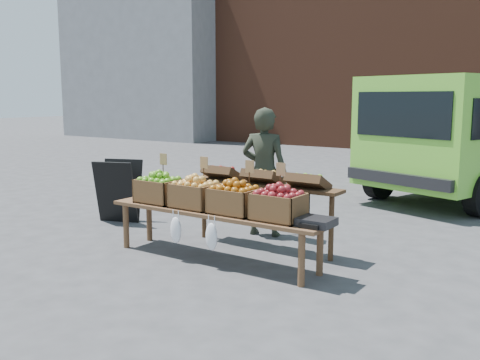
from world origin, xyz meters
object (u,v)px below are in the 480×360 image
Objects in this scene: vendor at (264,172)px; crate_russet_pears at (195,196)px; crate_green_apples at (279,207)px; chalkboard_sign at (119,191)px; crate_red_apples at (235,201)px; delivery_van at (476,138)px; back_table at (263,206)px; display_bench at (215,236)px; weighing_scale at (316,222)px; crate_golden_apples at (159,191)px.

crate_russet_pears is at bearing 70.82° from vendor.
crate_russet_pears is 1.10m from crate_green_apples.
crate_green_apples is (3.13, -0.71, 0.25)m from chalkboard_sign.
delivery_van is at bearing 77.31° from crate_red_apples.
back_table is 0.87m from crate_russet_pears.
crate_red_apples is (0.28, 0.00, 0.42)m from display_bench.
crate_red_apples is at bearing -36.03° from chalkboard_sign.
chalkboard_sign is at bearing -109.59° from delivery_van.
crate_russet_pears is (-0.46, -0.72, 0.19)m from back_table.
delivery_van is 5.80m from weighing_scale.
delivery_van is 2.84× the size of vendor.
crate_red_apples and crate_green_apples have the same top height.
crate_golden_apples is 1.10m from crate_red_apples.
vendor is 2.27m from chalkboard_sign.
crate_green_apples is (0.55, 0.00, 0.00)m from crate_red_apples.
crate_golden_apples is (-2.40, -5.77, -0.37)m from delivery_van.
back_table is at bearing -20.44° from chalkboard_sign.
crate_golden_apples is at bearing 180.00° from display_bench.
chalkboard_sign is 2.69m from crate_red_apples.
crate_green_apples is at bearing -33.41° from chalkboard_sign.
delivery_van is 5.83m from crate_green_apples.
back_table reaches higher than crate_green_apples.
chalkboard_sign reaches higher than crate_green_apples.
chalkboard_sign is 3.63m from weighing_scale.
crate_russet_pears is 0.55m from crate_red_apples.
delivery_van reaches higher than crate_red_apples.
chalkboard_sign is at bearing 1.14° from vendor.
vendor is 1.34m from crate_red_apples.
chalkboard_sign reaches higher than crate_golden_apples.
vendor reaches higher than crate_red_apples.
crate_russet_pears is 1.53m from weighing_scale.
vendor is 1.83× the size of chalkboard_sign.
crate_russet_pears is (-0.28, 0.00, 0.42)m from display_bench.
chalkboard_sign is 1.84× the size of crate_red_apples.
chalkboard_sign reaches higher than display_bench.
weighing_scale is (1.25, 0.00, 0.33)m from display_bench.
chalkboard_sign is 2.49m from back_table.
crate_green_apples is (1.10, 0.00, 0.00)m from crate_russet_pears.
crate_russet_pears is at bearing -89.86° from delivery_van.
display_bench is (-0.18, -0.72, -0.24)m from back_table.
delivery_van is at bearing 74.74° from display_bench.
display_bench is 5.40× the size of crate_russet_pears.
delivery_van is at bearing 74.58° from back_table.
crate_golden_apples is 1.00× the size of crate_red_apples.
vendor is 0.80× the size of back_table.
weighing_scale is (2.08, 0.00, -0.10)m from crate_golden_apples.
crate_green_apples is (-0.75, -5.77, -0.37)m from delivery_van.
weighing_scale is (0.97, 0.00, -0.10)m from crate_red_apples.
vendor is 1.60m from crate_green_apples.
back_table is 1.29m from weighing_scale.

